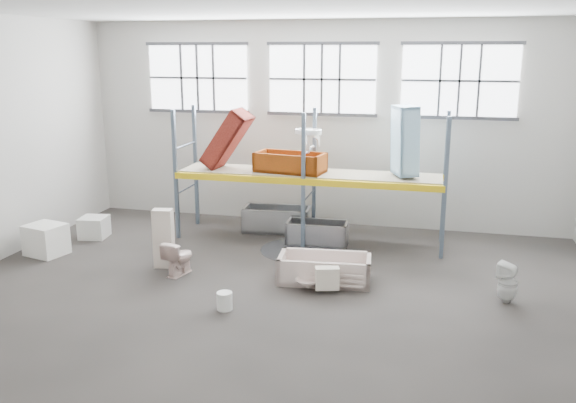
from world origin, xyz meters
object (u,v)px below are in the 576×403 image
(toilet_beige, at_px, (179,257))
(toilet_white, at_px, (508,283))
(bucket, at_px, (225,301))
(steel_tub_right, at_px, (317,233))
(blue_tub_upright, at_px, (405,141))
(bathtub_beige, at_px, (325,269))
(carton_near, at_px, (46,240))
(rust_tub_flat, at_px, (290,162))
(cistern_tall, at_px, (164,238))
(steel_tub_left, at_px, (277,219))

(toilet_beige, height_order, toilet_white, toilet_white)
(toilet_white, relative_size, bucket, 2.35)
(steel_tub_right, bearing_deg, blue_tub_upright, 6.61)
(blue_tub_upright, relative_size, bucket, 4.81)
(bathtub_beige, height_order, carton_near, carton_near)
(steel_tub_right, bearing_deg, toilet_beige, -131.35)
(steel_tub_right, bearing_deg, carton_near, -158.77)
(rust_tub_flat, bearing_deg, blue_tub_upright, 1.41)
(blue_tub_upright, bearing_deg, cistern_tall, -151.67)
(carton_near, bearing_deg, steel_tub_right, 21.23)
(toilet_white, height_order, rust_tub_flat, rust_tub_flat)
(bathtub_beige, relative_size, carton_near, 2.24)
(bathtub_beige, relative_size, bucket, 5.61)
(rust_tub_flat, bearing_deg, toilet_beige, -120.23)
(toilet_white, xyz_separation_m, bucket, (-4.68, -1.46, -0.21))
(steel_tub_right, relative_size, rust_tub_flat, 0.88)
(bathtub_beige, height_order, blue_tub_upright, blue_tub_upright)
(toilet_beige, distance_m, toilet_white, 6.12)
(toilet_beige, relative_size, blue_tub_upright, 0.47)
(bathtub_beige, height_order, bucket, bathtub_beige)
(bathtub_beige, height_order, toilet_beige, toilet_beige)
(bucket, relative_size, carton_near, 0.40)
(bathtub_beige, relative_size, rust_tub_flat, 1.11)
(toilet_white, relative_size, carton_near, 0.94)
(toilet_beige, xyz_separation_m, steel_tub_right, (2.26, 2.57, -0.10))
(steel_tub_right, bearing_deg, steel_tub_left, 147.56)
(steel_tub_left, height_order, rust_tub_flat, rust_tub_flat)
(steel_tub_right, height_order, blue_tub_upright, blue_tub_upright)
(blue_tub_upright, bearing_deg, bucket, -122.92)
(steel_tub_left, xyz_separation_m, carton_near, (-4.38, -2.87, 0.04))
(bathtub_beige, relative_size, steel_tub_left, 1.08)
(steel_tub_right, bearing_deg, cistern_tall, -140.37)
(cistern_tall, distance_m, bucket, 2.57)
(cistern_tall, relative_size, steel_tub_left, 0.75)
(bathtub_beige, xyz_separation_m, steel_tub_right, (-0.59, 2.26, -0.00))
(bathtub_beige, xyz_separation_m, steel_tub_left, (-1.73, 2.99, 0.04))
(toilet_beige, relative_size, bucket, 2.25)
(bucket, bearing_deg, carton_near, 159.18)
(steel_tub_left, relative_size, carton_near, 2.08)
(rust_tub_flat, xyz_separation_m, bucket, (-0.15, -4.08, -1.67))
(steel_tub_left, bearing_deg, bathtub_beige, -59.92)
(blue_tub_upright, bearing_deg, toilet_beige, -145.92)
(toilet_white, bearing_deg, bucket, -48.41)
(toilet_white, relative_size, steel_tub_left, 0.45)
(cistern_tall, xyz_separation_m, steel_tub_right, (2.72, 2.25, -0.35))
(steel_tub_left, xyz_separation_m, steel_tub_right, (1.14, -0.73, -0.04))
(steel_tub_left, xyz_separation_m, rust_tub_flat, (0.47, -0.57, 1.53))
(steel_tub_left, height_order, bucket, steel_tub_left)
(cistern_tall, height_order, steel_tub_left, cistern_tall)
(bathtub_beige, bearing_deg, blue_tub_upright, 57.67)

